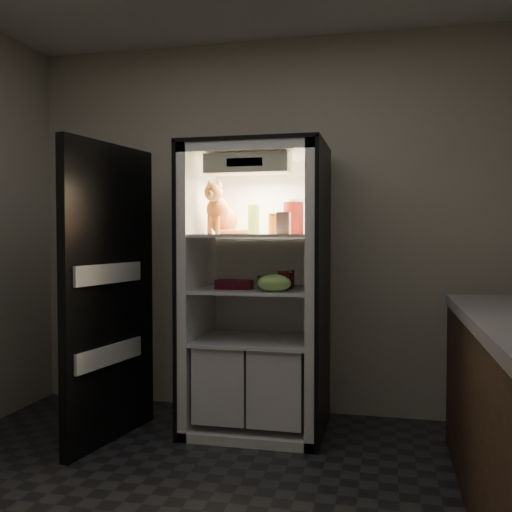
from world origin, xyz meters
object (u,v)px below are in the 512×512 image
(parmesan_shaker, at_px, (254,220))
(grape_bag, at_px, (274,283))
(pepper_jar, at_px, (294,217))
(berry_box_left, at_px, (226,284))
(tabby_cat, at_px, (221,214))
(mayo_tub, at_px, (275,226))
(cream_carton, at_px, (284,223))
(refrigerator, at_px, (258,310))
(soda_can_b, at_px, (288,280))
(soda_can_c, at_px, (283,280))
(berry_box_right, at_px, (243,285))
(salsa_jar, at_px, (274,224))
(condiment_jar, at_px, (262,281))
(soda_can_a, at_px, (289,279))

(parmesan_shaker, distance_m, grape_bag, 0.49)
(pepper_jar, bearing_deg, berry_box_left, -159.67)
(tabby_cat, relative_size, mayo_tub, 3.10)
(cream_carton, bearing_deg, refrigerator, 129.21)
(soda_can_b, height_order, grape_bag, soda_can_b)
(mayo_tub, bearing_deg, soda_can_b, -57.36)
(pepper_jar, height_order, soda_can_c, pepper_jar)
(refrigerator, distance_m, tabby_cat, 0.68)
(pepper_jar, xyz_separation_m, berry_box_right, (-0.30, -0.15, -0.43))
(salsa_jar, distance_m, condiment_jar, 0.40)
(cream_carton, distance_m, berry_box_right, 0.49)
(grape_bag, bearing_deg, refrigerator, 121.67)
(soda_can_a, bearing_deg, berry_box_left, -154.55)
(parmesan_shaker, xyz_separation_m, grape_bag, (0.18, -0.23, -0.39))
(soda_can_b, bearing_deg, salsa_jar, -159.50)
(grape_bag, bearing_deg, condiment_jar, 116.53)
(soda_can_a, height_order, soda_can_b, soda_can_a)
(soda_can_b, xyz_separation_m, condiment_jar, (-0.19, 0.08, -0.01))
(soda_can_c, relative_size, grape_bag, 0.60)
(cream_carton, distance_m, soda_can_c, 0.37)
(salsa_jar, height_order, grape_bag, salsa_jar)
(pepper_jar, relative_size, soda_can_c, 1.78)
(mayo_tub, xyz_separation_m, berry_box_right, (-0.16, -0.27, -0.38))
(soda_can_c, bearing_deg, mayo_tub, 111.11)
(cream_carton, relative_size, soda_can_a, 1.13)
(parmesan_shaker, distance_m, pepper_jar, 0.26)
(cream_carton, relative_size, condiment_jar, 1.57)
(mayo_tub, xyz_separation_m, soda_can_a, (0.11, -0.09, -0.35))
(tabby_cat, distance_m, cream_carton, 0.48)
(mayo_tub, height_order, berry_box_left, mayo_tub)
(parmesan_shaker, height_order, soda_can_a, parmesan_shaker)
(mayo_tub, distance_m, pepper_jar, 0.20)
(soda_can_b, bearing_deg, berry_box_right, -163.16)
(refrigerator, distance_m, grape_bag, 0.37)
(salsa_jar, xyz_separation_m, grape_bag, (0.03, -0.16, -0.36))
(tabby_cat, relative_size, soda_can_c, 2.78)
(soda_can_a, distance_m, soda_can_c, 0.18)
(salsa_jar, relative_size, berry_box_right, 1.15)
(berry_box_left, bearing_deg, grape_bag, -17.47)
(tabby_cat, bearing_deg, soda_can_c, 2.33)
(salsa_jar, xyz_separation_m, soda_can_a, (0.08, 0.13, -0.36))
(grape_bag, distance_m, berry_box_right, 0.25)
(soda_can_a, relative_size, soda_can_c, 0.93)
(tabby_cat, height_order, pepper_jar, tabby_cat)
(mayo_tub, relative_size, soda_can_b, 1.04)
(soda_can_c, distance_m, berry_box_left, 0.37)
(tabby_cat, bearing_deg, pepper_jar, 21.18)
(refrigerator, xyz_separation_m, soda_can_a, (0.21, 0.02, 0.21))
(salsa_jar, xyz_separation_m, berry_box_right, (-0.19, -0.05, -0.39))
(berry_box_right, bearing_deg, condiment_jar, 62.34)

